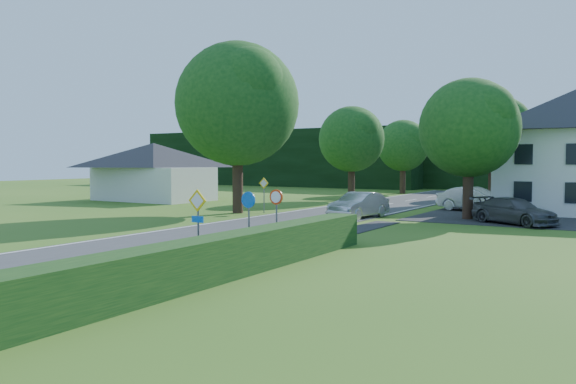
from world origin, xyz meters
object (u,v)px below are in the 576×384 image
Objects in this scene: moving_car at (359,205)px; motorcycle at (379,204)px; streetlight at (470,147)px; parked_car_grey at (514,211)px; parasol at (511,200)px; parked_car_silver_a at (475,199)px.

motorcycle is (-0.85, 5.22, -0.30)m from moving_car.
streetlight is 8.27m from moving_car.
parasol reaches higher than parked_car_grey.
parked_car_grey reaches higher than motorcycle.
parked_car_silver_a reaches higher than moving_car.
moving_car is 10.07m from parked_car_silver_a.
parked_car_grey is (3.85, -7.20, -0.12)m from parked_car_silver_a.
moving_car is 8.93m from parked_car_grey.
parked_car_silver_a is 8.16m from parked_car_grey.
streetlight is at bearing -123.35° from parasol.
parked_car_silver_a reaches higher than parked_car_grey.
parasol is at bearing 54.32° from moving_car.
parked_car_silver_a is at bearing 97.32° from streetlight.
parked_car_grey is at bearing -46.08° from streetlight.
motorcycle is 0.91× the size of parasol.
parasol is at bearing 43.78° from motorcycle.
motorcycle is 6.80m from parked_car_silver_a.
moving_car is at bearing -136.82° from streetlight.
motorcycle is 0.37× the size of parked_car_silver_a.
motorcycle is 8.80m from parasol.
parked_car_grey is at bearing 3.58° from motorcycle.
streetlight is 4.21× the size of motorcycle.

